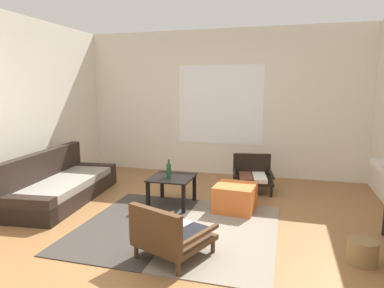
{
  "coord_description": "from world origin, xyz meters",
  "views": [
    {
      "loc": [
        1.21,
        -3.29,
        1.63
      ],
      "look_at": [
        0.08,
        0.77,
        0.94
      ],
      "focal_mm": 31.78,
      "sensor_mm": 36.0,
      "label": 1
    }
  ],
  "objects_px": {
    "ottoman_orange": "(235,198)",
    "glass_bottle": "(169,170)",
    "couch": "(60,186)",
    "coffee_table": "(172,182)",
    "wicker_basket": "(362,252)",
    "armchair_by_window": "(252,174)",
    "armchair_striped_foreground": "(170,235)"
  },
  "relations": [
    {
      "from": "armchair_by_window",
      "to": "armchair_striped_foreground",
      "type": "xyz_separation_m",
      "value": [
        -0.53,
        -2.5,
        -0.01
      ]
    },
    {
      "from": "coffee_table",
      "to": "armchair_striped_foreground",
      "type": "height_order",
      "value": "armchair_striped_foreground"
    },
    {
      "from": "couch",
      "to": "coffee_table",
      "type": "bearing_deg",
      "value": 7.9
    },
    {
      "from": "ottoman_orange",
      "to": "glass_bottle",
      "type": "relative_size",
      "value": 1.99
    },
    {
      "from": "ottoman_orange",
      "to": "armchair_striped_foreground",
      "type": "bearing_deg",
      "value": -105.31
    },
    {
      "from": "couch",
      "to": "coffee_table",
      "type": "distance_m",
      "value": 1.68
    },
    {
      "from": "couch",
      "to": "wicker_basket",
      "type": "bearing_deg",
      "value": -11.81
    },
    {
      "from": "couch",
      "to": "armchair_by_window",
      "type": "relative_size",
      "value": 2.94
    },
    {
      "from": "glass_bottle",
      "to": "wicker_basket",
      "type": "bearing_deg",
      "value": -23.43
    },
    {
      "from": "armchair_by_window",
      "to": "glass_bottle",
      "type": "height_order",
      "value": "glass_bottle"
    },
    {
      "from": "armchair_striped_foreground",
      "to": "wicker_basket",
      "type": "relative_size",
      "value": 2.94
    },
    {
      "from": "armchair_striped_foreground",
      "to": "ottoman_orange",
      "type": "bearing_deg",
      "value": 74.69
    },
    {
      "from": "coffee_table",
      "to": "wicker_basket",
      "type": "relative_size",
      "value": 2.25
    },
    {
      "from": "coffee_table",
      "to": "wicker_basket",
      "type": "distance_m",
      "value": 2.48
    },
    {
      "from": "armchair_by_window",
      "to": "wicker_basket",
      "type": "xyz_separation_m",
      "value": [
        1.24,
        -2.09,
        -0.14
      ]
    },
    {
      "from": "coffee_table",
      "to": "glass_bottle",
      "type": "bearing_deg",
      "value": -109.57
    },
    {
      "from": "couch",
      "to": "armchair_by_window",
      "type": "distance_m",
      "value": 2.95
    },
    {
      "from": "armchair_by_window",
      "to": "coffee_table",
      "type": "bearing_deg",
      "value": -134.13
    },
    {
      "from": "armchair_striped_foreground",
      "to": "wicker_basket",
      "type": "distance_m",
      "value": 1.82
    },
    {
      "from": "ottoman_orange",
      "to": "wicker_basket",
      "type": "height_order",
      "value": "ottoman_orange"
    },
    {
      "from": "glass_bottle",
      "to": "couch",
      "type": "bearing_deg",
      "value": -174.21
    },
    {
      "from": "armchair_striped_foreground",
      "to": "glass_bottle",
      "type": "relative_size",
      "value": 3.13
    },
    {
      "from": "glass_bottle",
      "to": "coffee_table",
      "type": "bearing_deg",
      "value": 70.43
    },
    {
      "from": "ottoman_orange",
      "to": "glass_bottle",
      "type": "xyz_separation_m",
      "value": [
        -0.91,
        -0.09,
        0.34
      ]
    },
    {
      "from": "coffee_table",
      "to": "glass_bottle",
      "type": "xyz_separation_m",
      "value": [
        -0.02,
        -0.06,
        0.18
      ]
    },
    {
      "from": "armchair_striped_foreground",
      "to": "glass_bottle",
      "type": "height_order",
      "value": "glass_bottle"
    },
    {
      "from": "coffee_table",
      "to": "armchair_striped_foreground",
      "type": "bearing_deg",
      "value": -71.92
    },
    {
      "from": "armchair_by_window",
      "to": "wicker_basket",
      "type": "bearing_deg",
      "value": -59.36
    },
    {
      "from": "coffee_table",
      "to": "armchair_striped_foreground",
      "type": "relative_size",
      "value": 0.76
    },
    {
      "from": "ottoman_orange",
      "to": "glass_bottle",
      "type": "height_order",
      "value": "glass_bottle"
    },
    {
      "from": "couch",
      "to": "glass_bottle",
      "type": "bearing_deg",
      "value": 5.79
    },
    {
      "from": "wicker_basket",
      "to": "ottoman_orange",
      "type": "bearing_deg",
      "value": 141.71
    }
  ]
}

